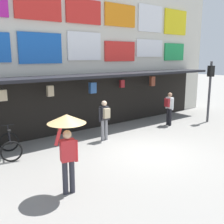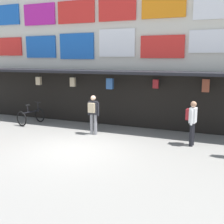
% 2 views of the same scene
% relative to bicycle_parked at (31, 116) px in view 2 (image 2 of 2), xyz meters
% --- Properties ---
extents(ground_plane, '(80.00, 80.00, 0.00)m').
position_rel_bicycle_parked_xyz_m(ground_plane, '(4.02, -2.62, -0.39)').
color(ground_plane, gray).
extents(shopfront, '(18.00, 2.60, 8.00)m').
position_rel_bicycle_parked_xyz_m(shopfront, '(4.03, 1.95, 3.57)').
color(shopfront, beige).
rests_on(shopfront, ground).
extents(bicycle_parked, '(0.97, 1.29, 1.05)m').
position_rel_bicycle_parked_xyz_m(bicycle_parked, '(0.00, 0.00, 0.00)').
color(bicycle_parked, black).
rests_on(bicycle_parked, ground).
extents(pedestrian_in_white, '(0.53, 0.36, 1.68)m').
position_rel_bicycle_parked_xyz_m(pedestrian_in_white, '(3.70, -0.58, 0.59)').
color(pedestrian_in_white, gray).
rests_on(pedestrian_in_white, ground).
extents(pedestrian_in_green, '(0.39, 0.53, 1.68)m').
position_rel_bicycle_parked_xyz_m(pedestrian_in_green, '(7.76, -0.60, 0.59)').
color(pedestrian_in_green, black).
rests_on(pedestrian_in_green, ground).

